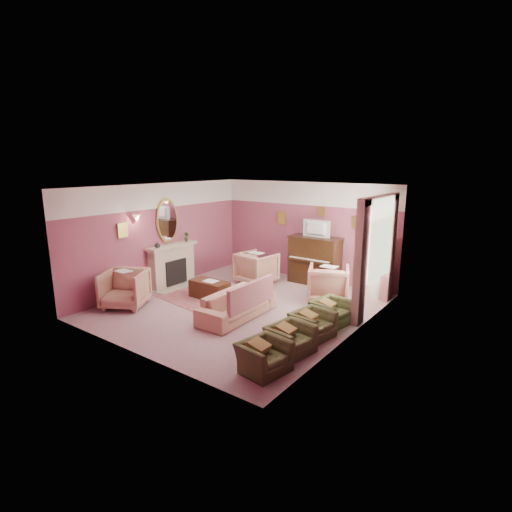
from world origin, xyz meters
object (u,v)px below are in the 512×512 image
Objects in this scene: floral_armchair_front at (125,287)px; television at (315,227)px; olive_chair_c at (313,320)px; olive_chair_b at (291,335)px; floral_armchair_left at (257,266)px; floral_armchair_right at (328,282)px; piano at (315,261)px; sofa at (237,300)px; olive_chair_d at (331,308)px; coffee_table at (210,289)px; side_table at (374,283)px; olive_chair_a at (264,352)px.

television is at bearing 57.90° from floral_armchair_front.
floral_armchair_front is 4.50m from olive_chair_c.
floral_armchair_left is at bearing 134.28° from olive_chair_b.
floral_armchair_front reaches higher than olive_chair_b.
television reaches higher than floral_armchair_right.
piano is 0.95m from television.
floral_armchair_right and floral_armchair_front have the same top height.
piano reaches higher than floral_armchair_right.
sofa is at bearing -177.47° from olive_chair_c.
piano is at bearing 35.85° from floral_armchair_left.
piano is 1.78× the size of olive_chair_d.
floral_armchair_front is (-3.66, -3.20, 0.00)m from floral_armchair_right.
coffee_table is at bearing 157.29° from olive_chair_b.
floral_armchair_left is at bearing 175.76° from floral_armchair_right.
floral_armchair_front is 1.25× the size of olive_chair_c.
floral_armchair_left is at bearing 154.50° from olive_chair_d.
piano is 3.29m from sofa.
side_table is (1.93, 3.14, -0.05)m from sofa.
coffee_table is 2.03m from floral_armchair_front.
olive_chair_b is at bearing 90.00° from olive_chair_a.
side_table is at bearing 14.77° from floral_armchair_left.
olive_chair_c is at bearing -9.12° from coffee_table.
olive_chair_d is at bearing 90.00° from olive_chair_c.
floral_armchair_right is 1.28m from side_table.
coffee_table is at bearing -174.44° from olive_chair_d.
floral_armchair_front is 4.77m from olive_chair_d.
floral_armchair_left is at bearing 116.69° from sofa.
side_table is at bearing -4.35° from piano.
olive_chair_a is at bearing -79.44° from floral_armchair_right.
olive_chair_b is (2.99, -3.07, -0.15)m from floral_armchair_left.
floral_armchair_right is at bearing 100.56° from olive_chair_a.
coffee_table is at bearing -96.21° from floral_armchair_left.
floral_armchair_front is at bearing -122.10° from television.
olive_chair_b is at bearing -90.00° from olive_chair_d.
piano is 4.36m from olive_chair_b.
side_table reaches higher than olive_chair_c.
sofa is 2.53× the size of olive_chair_b.
sofa reaches higher than olive_chair_c.
olive_chair_d is (1.67, -2.38, -0.31)m from piano.
floral_armchair_left is 1.25× the size of olive_chair_c.
coffee_table is 1.02× the size of floral_armchair_front.
floral_armchair_right is 1.44m from olive_chair_d.
piano is at bearing 109.07° from olive_chair_a.
floral_armchair_left is 1.00× the size of floral_armchair_right.
television is 5.16m from floral_armchair_front.
olive_chair_d is at bearing -54.89° from piano.
coffee_table is at bearing 54.33° from floral_armchair_front.
side_table is (4.46, 4.19, -0.14)m from floral_armchair_front.
floral_armchair_left is at bearing 127.57° from olive_chair_a.
television is at bearing 177.25° from side_table.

